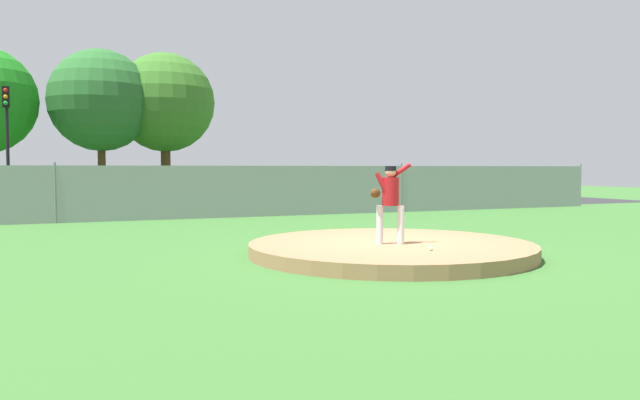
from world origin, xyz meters
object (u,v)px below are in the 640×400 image
object	(u,v)px
parked_car_burgundy	(177,189)
parked_car_navy	(15,192)
parked_car_teal	(415,187)
parked_car_white	(264,190)
parked_car_charcoal	(344,188)
baseball	(431,249)
traffic_light_near	(7,126)
pitcher_youth	(390,196)

from	to	relation	value
parked_car_burgundy	parked_car_navy	world-z (taller)	parked_car_burgundy
parked_car_teal	parked_car_white	world-z (taller)	parked_car_white
parked_car_white	parked_car_navy	xyz separation A→B (m)	(-9.50, -0.22, 0.06)
parked_car_teal	parked_car_charcoal	xyz separation A→B (m)	(-4.06, -0.53, 0.03)
parked_car_charcoal	parked_car_white	distance (m)	3.70
parked_car_white	parked_car_navy	size ratio (longest dim) A/B	0.86
parked_car_navy	parked_car_white	bearing A→B (deg)	1.32
parked_car_charcoal	parked_car_teal	bearing A→B (deg)	7.45
baseball	parked_car_burgundy	size ratio (longest dim) A/B	0.02
parked_car_teal	parked_car_white	bearing A→B (deg)	-177.01
parked_car_teal	parked_car_burgundy	xyz separation A→B (m)	(-11.38, -0.25, 0.06)
baseball	parked_car_burgundy	distance (m)	15.90
parked_car_white	parked_car_navy	distance (m)	9.51
parked_car_charcoal	baseball	bearing A→B (deg)	-109.83
parked_car_charcoal	parked_car_navy	distance (m)	13.21
parked_car_burgundy	parked_car_white	bearing A→B (deg)	-2.50
parked_car_charcoal	parked_car_white	world-z (taller)	parked_car_charcoal
parked_car_charcoal	traffic_light_near	xyz separation A→B (m)	(-13.78, 4.88, 2.72)
parked_car_teal	traffic_light_near	size ratio (longest dim) A/B	0.87
baseball	parked_car_navy	bearing A→B (deg)	116.28
pitcher_youth	parked_car_charcoal	bearing A→B (deg)	68.06
parked_car_charcoal	traffic_light_near	size ratio (longest dim) A/B	0.79
traffic_light_near	parked_car_charcoal	bearing A→B (deg)	-19.50
parked_car_white	parked_car_burgundy	world-z (taller)	parked_car_burgundy
baseball	parked_car_white	bearing A→B (deg)	83.10
baseball	traffic_light_near	xyz separation A→B (m)	(-8.19, 20.39, 3.25)
parked_car_white	traffic_light_near	distance (m)	11.48
baseball	parked_car_white	distance (m)	15.76
traffic_light_near	parked_car_navy	bearing A→B (deg)	-83.38
parked_car_burgundy	parked_car_navy	distance (m)	5.89
parked_car_charcoal	parked_car_burgundy	xyz separation A→B (m)	(-7.32, 0.28, 0.03)
parked_car_charcoal	parked_car_navy	size ratio (longest dim) A/B	0.87
parked_car_white	parked_car_burgundy	bearing A→B (deg)	177.50
parked_car_charcoal	traffic_light_near	bearing A→B (deg)	160.50
parked_car_burgundy	parked_car_teal	bearing A→B (deg)	1.25
pitcher_youth	baseball	bearing A→B (deg)	-79.06
parked_car_charcoal	parked_car_white	bearing A→B (deg)	178.07
parked_car_white	parked_car_navy	bearing A→B (deg)	-178.68
traffic_light_near	baseball	bearing A→B (deg)	-68.12
pitcher_youth	parked_car_charcoal	xyz separation A→B (m)	(5.81, 14.41, -0.36)
baseball	parked_car_charcoal	size ratio (longest dim) A/B	0.02
parked_car_teal	parked_car_navy	distance (m)	17.28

